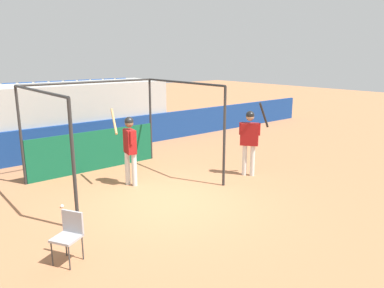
% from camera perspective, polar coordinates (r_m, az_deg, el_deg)
% --- Properties ---
extents(ground_plane, '(60.00, 60.00, 0.00)m').
position_cam_1_polar(ground_plane, '(8.89, -3.44, -8.58)').
color(ground_plane, '#9E6642').
extents(outfield_wall, '(24.00, 0.12, 1.09)m').
position_cam_1_polar(outfield_wall, '(13.21, -17.20, 0.68)').
color(outfield_wall, navy).
rests_on(outfield_wall, ground).
extents(bleacher_section, '(7.60, 2.40, 2.37)m').
position_cam_1_polar(bleacher_section, '(14.25, -19.35, 4.03)').
color(bleacher_section, '#9E9E99').
rests_on(bleacher_section, ground).
extents(batting_cage, '(4.03, 3.45, 2.61)m').
position_cam_1_polar(batting_cage, '(10.71, -13.47, 1.11)').
color(batting_cage, '#282828').
rests_on(batting_cage, ground).
extents(player_batter, '(0.57, 0.91, 1.97)m').
position_cam_1_polar(player_batter, '(9.70, -9.51, -0.04)').
color(player_batter, silver).
rests_on(player_batter, ground).
extents(player_waiting, '(0.72, 0.66, 2.11)m').
position_cam_1_polar(player_waiting, '(10.48, 8.79, 1.14)').
color(player_waiting, silver).
rests_on(player_waiting, ground).
extents(folding_chair, '(0.55, 0.55, 0.84)m').
position_cam_1_polar(folding_chair, '(6.59, -18.17, -12.56)').
color(folding_chair, '#99999E').
rests_on(folding_chair, ground).
extents(baseball, '(0.07, 0.07, 0.07)m').
position_cam_1_polar(baseball, '(8.95, -19.19, -8.93)').
color(baseball, white).
rests_on(baseball, ground).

